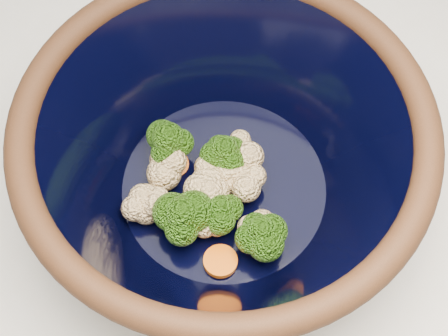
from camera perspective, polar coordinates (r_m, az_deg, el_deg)
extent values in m
cube|color=silver|center=(1.04, 0.58, -10.83)|extent=(1.20, 1.20, 0.90)
cylinder|color=black|center=(0.60, 0.00, -2.80)|extent=(0.20, 0.20, 0.01)
torus|color=black|center=(0.48, 0.00, 3.84)|extent=(0.34, 0.34, 0.02)
cylinder|color=black|center=(0.57, 0.00, -1.73)|extent=(0.19, 0.19, 0.00)
cylinder|color=#608442|center=(0.57, 0.00, 0.45)|extent=(0.01, 0.01, 0.02)
ellipsoid|color=#386F15|center=(0.55, 0.00, 1.58)|extent=(0.04, 0.04, 0.03)
cylinder|color=#608442|center=(0.54, -3.65, -5.38)|extent=(0.01, 0.01, 0.02)
ellipsoid|color=#386F15|center=(0.52, -3.81, -4.27)|extent=(0.05, 0.05, 0.04)
cylinder|color=#608442|center=(0.54, 3.28, -6.83)|extent=(0.01, 0.01, 0.02)
ellipsoid|color=#386F15|center=(0.52, 3.41, -5.91)|extent=(0.04, 0.04, 0.03)
cylinder|color=#608442|center=(0.58, -4.92, 1.32)|extent=(0.01, 0.01, 0.02)
ellipsoid|color=#386F15|center=(0.56, -5.12, 2.63)|extent=(0.04, 0.04, 0.04)
cylinder|color=#608442|center=(0.55, -0.27, -4.64)|extent=(0.01, 0.01, 0.02)
ellipsoid|color=#386F15|center=(0.53, -0.28, -3.77)|extent=(0.04, 0.04, 0.03)
sphere|color=beige|center=(0.56, -5.51, -0.51)|extent=(0.03, 0.03, 0.03)
sphere|color=beige|center=(0.54, 3.28, -6.14)|extent=(0.03, 0.03, 0.03)
sphere|color=beige|center=(0.56, 0.53, -0.71)|extent=(0.03, 0.03, 0.03)
sphere|color=beige|center=(0.56, -1.53, -0.94)|extent=(0.03, 0.03, 0.03)
sphere|color=beige|center=(0.55, -1.40, -1.48)|extent=(0.03, 0.03, 0.03)
sphere|color=beige|center=(0.54, -1.45, -4.53)|extent=(0.03, 0.03, 0.03)
sphere|color=beige|center=(0.56, -0.13, -1.13)|extent=(0.03, 0.03, 0.03)
sphere|color=beige|center=(0.56, 1.69, -1.21)|extent=(0.03, 0.03, 0.03)
sphere|color=beige|center=(0.55, -7.13, -3.03)|extent=(0.03, 0.03, 0.03)
sphere|color=beige|center=(0.55, -7.14, -3.79)|extent=(0.03, 0.03, 0.03)
sphere|color=beige|center=(0.56, -0.58, -0.63)|extent=(0.03, 0.03, 0.03)
sphere|color=beige|center=(0.57, 1.32, 1.30)|extent=(0.03, 0.03, 0.03)
cylinder|color=orange|center=(0.57, 0.25, -1.12)|extent=(0.03, 0.03, 0.01)
cylinder|color=orange|center=(0.58, -4.60, 0.38)|extent=(0.03, 0.03, 0.01)
cylinder|color=orange|center=(0.54, -0.33, -8.52)|extent=(0.03, 0.03, 0.01)
cylinder|color=orange|center=(0.55, 4.03, -6.62)|extent=(0.03, 0.03, 0.01)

